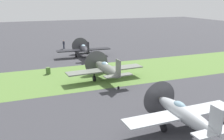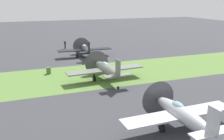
{
  "view_description": "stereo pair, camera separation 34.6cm",
  "coord_description": "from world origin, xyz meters",
  "px_view_note": "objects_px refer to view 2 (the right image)",
  "views": [
    {
      "loc": [
        -10.11,
        -39.33,
        9.64
      ],
      "look_at": [
        0.59,
        -11.98,
        1.3
      ],
      "focal_mm": 40.26,
      "sensor_mm": 36.0,
      "label": 1
    },
    {
      "loc": [
        -9.79,
        -39.45,
        9.64
      ],
      "look_at": [
        0.59,
        -11.98,
        1.3
      ],
      "focal_mm": 40.26,
      "sensor_mm": 36.0,
      "label": 2
    }
  ],
  "objects_px": {
    "airplane_lead": "(85,49)",
    "ground_crew_chief": "(65,44)",
    "airplane_wingman": "(106,69)",
    "fuel_drum": "(49,71)",
    "airplane_trail": "(181,114)"
  },
  "relations": [
    {
      "from": "airplane_lead",
      "to": "ground_crew_chief",
      "type": "bearing_deg",
      "value": 104.54
    },
    {
      "from": "airplane_lead",
      "to": "airplane_wingman",
      "type": "xyz_separation_m",
      "value": [
        -0.87,
        -13.43,
        0.08
      ]
    },
    {
      "from": "airplane_wingman",
      "to": "ground_crew_chief",
      "type": "relative_size",
      "value": 5.64
    },
    {
      "from": "fuel_drum",
      "to": "airplane_wingman",
      "type": "bearing_deg",
      "value": -40.74
    },
    {
      "from": "airplane_wingman",
      "to": "airplane_trail",
      "type": "distance_m",
      "value": 13.52
    },
    {
      "from": "airplane_wingman",
      "to": "airplane_trail",
      "type": "bearing_deg",
      "value": -88.42
    },
    {
      "from": "airplane_trail",
      "to": "ground_crew_chief",
      "type": "distance_m",
      "value": 35.61
    },
    {
      "from": "airplane_wingman",
      "to": "fuel_drum",
      "type": "height_order",
      "value": "airplane_wingman"
    },
    {
      "from": "airplane_wingman",
      "to": "fuel_drum",
      "type": "xyz_separation_m",
      "value": [
        -6.26,
        5.39,
        -1.0
      ]
    },
    {
      "from": "airplane_lead",
      "to": "airplane_trail",
      "type": "xyz_separation_m",
      "value": [
        0.3,
        -26.9,
        0.02
      ]
    },
    {
      "from": "airplane_lead",
      "to": "ground_crew_chief",
      "type": "distance_m",
      "value": 8.84
    },
    {
      "from": "ground_crew_chief",
      "to": "airplane_trail",
      "type": "bearing_deg",
      "value": 158.81
    },
    {
      "from": "airplane_trail",
      "to": "fuel_drum",
      "type": "relative_size",
      "value": 10.33
    },
    {
      "from": "airplane_wingman",
      "to": "ground_crew_chief",
      "type": "xyz_separation_m",
      "value": [
        -0.96,
        22.07,
        -0.54
      ]
    },
    {
      "from": "fuel_drum",
      "to": "ground_crew_chief",
      "type": "bearing_deg",
      "value": 72.4
    }
  ]
}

